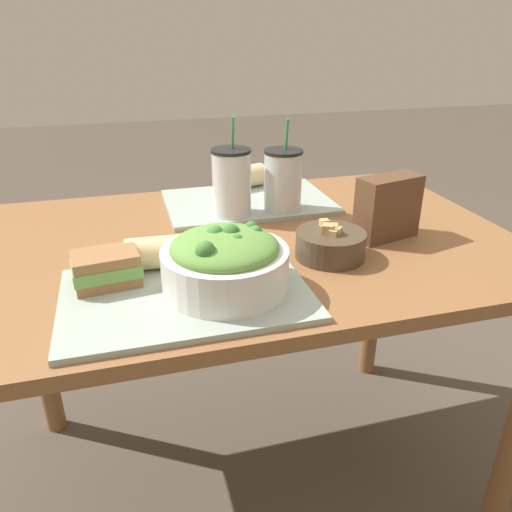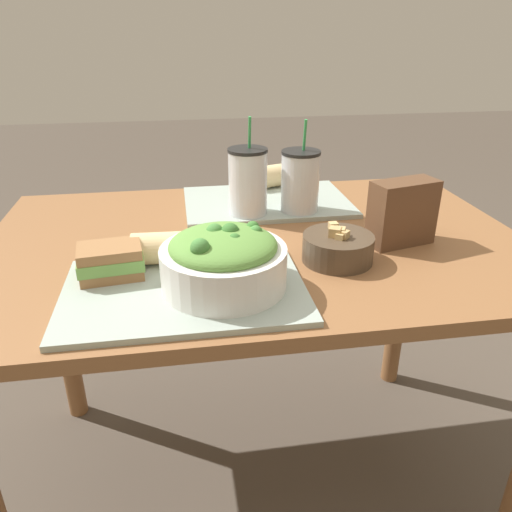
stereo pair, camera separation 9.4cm
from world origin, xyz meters
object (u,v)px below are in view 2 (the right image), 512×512
baguette_near (166,248)px  soup_bowl (338,247)px  chip_bag (402,213)px  napkin_folded (187,242)px  baguette_far (270,176)px  salad_bowl (224,259)px  drink_cup_dark (247,184)px  sandwich_near (111,261)px  drink_cup_red (300,183)px

baguette_near → soup_bowl: bearing=-90.9°
chip_bag → napkin_folded: chip_bag is taller
chip_bag → napkin_folded: size_ratio=0.90×
baguette_far → salad_bowl: bearing=143.5°
chip_bag → napkin_folded: (-0.48, 0.08, -0.07)m
drink_cup_dark → sandwich_near: bearing=-135.4°
baguette_far → drink_cup_dark: 0.24m
soup_bowl → drink_cup_red: size_ratio=0.64×
salad_bowl → baguette_near: 0.16m
chip_bag → soup_bowl: bearing=-172.0°
salad_bowl → napkin_folded: salad_bowl is taller
soup_bowl → napkin_folded: soup_bowl is taller
baguette_near → drink_cup_dark: bearing=-35.1°
soup_bowl → baguette_far: 0.50m
soup_bowl → baguette_far: same height
soup_bowl → drink_cup_dark: bearing=118.0°
sandwich_near → baguette_far: baguette_far is taller
sandwich_near → baguette_near: 0.11m
sandwich_near → chip_bag: size_ratio=0.83×
baguette_near → drink_cup_red: (0.34, 0.26, 0.04)m
sandwich_near → drink_cup_dark: size_ratio=0.54×
sandwich_near → drink_cup_red: size_ratio=0.56×
baguette_near → chip_bag: 0.53m
sandwich_near → soup_bowl: bearing=-4.5°
soup_bowl → chip_bag: chip_bag is taller
baguette_near → drink_cup_red: drink_cup_red is taller
salad_bowl → drink_cup_dark: size_ratio=0.95×
baguette_near → baguette_far: size_ratio=1.13×
baguette_far → napkin_folded: size_ratio=0.68×
drink_cup_red → chip_bag: (0.18, -0.22, -0.01)m
drink_cup_red → sandwich_near: bearing=-145.6°
drink_cup_red → salad_bowl: bearing=-121.8°
salad_bowl → drink_cup_red: size_ratio=0.99×
soup_bowl → baguette_near: (-0.36, 0.02, 0.01)m
baguette_near → salad_bowl: bearing=-135.4°
salad_bowl → drink_cup_red: 0.45m
soup_bowl → chip_bag: (0.17, 0.07, 0.04)m
sandwich_near → napkin_folded: sandwich_near is taller
drink_cup_dark → napkin_folded: drink_cup_dark is taller
salad_bowl → chip_bag: chip_bag is taller
drink_cup_dark → chip_bag: bearing=-34.2°
drink_cup_dark → drink_cup_red: drink_cup_dark is taller
chip_bag → salad_bowl: bearing=-172.7°
drink_cup_dark → baguette_far: bearing=65.2°
salad_bowl → sandwich_near: 0.23m
baguette_far → chip_bag: chip_bag is taller
sandwich_near → baguette_near: baguette_near is taller
sandwich_near → chip_bag: 0.64m
drink_cup_dark → drink_cup_red: bearing=0.0°
salad_bowl → napkin_folded: size_ratio=1.32×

